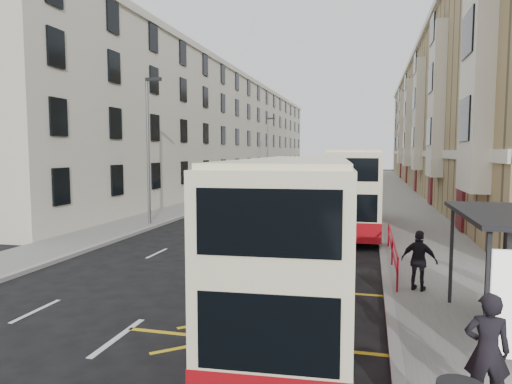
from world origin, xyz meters
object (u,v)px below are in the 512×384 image
(street_lamp_near, at_px, (149,143))
(street_lamp_far, at_px, (268,148))
(white_van, at_px, (276,181))
(car_silver, at_px, (306,175))
(double_decker_rear, at_px, (353,190))
(pedestrian_far, at_px, (419,261))
(pedestrian_near, at_px, (487,351))
(car_dark, at_px, (311,172))
(double_decker_front, at_px, (298,240))
(car_red, at_px, (356,173))
(bus_shelter, at_px, (511,248))

(street_lamp_near, bearing_deg, street_lamp_far, 90.00)
(street_lamp_far, xyz_separation_m, white_van, (1.15, -1.02, -3.86))
(car_silver, bearing_deg, double_decker_rear, -86.97)
(pedestrian_far, bearing_deg, pedestrian_near, 114.84)
(street_lamp_far, distance_m, white_van, 4.15)
(street_lamp_far, distance_m, car_dark, 27.73)
(double_decker_front, xyz_separation_m, car_red, (-0.55, 64.97, -1.39))
(pedestrian_far, bearing_deg, white_van, -51.21)
(bus_shelter, bearing_deg, car_dark, 100.56)
(street_lamp_far, relative_size, double_decker_front, 0.79)
(pedestrian_far, height_order, car_red, pedestrian_far)
(street_lamp_near, relative_size, double_decker_rear, 0.75)
(car_dark, bearing_deg, pedestrian_far, -71.20)
(street_lamp_near, height_order, pedestrian_far, street_lamp_near)
(street_lamp_near, xyz_separation_m, car_dark, (1.68, 57.39, -3.97))
(double_decker_front, distance_m, white_van, 42.07)
(street_lamp_far, bearing_deg, bus_shelter, -70.88)
(white_van, bearing_deg, pedestrian_near, -64.63)
(bus_shelter, xyz_separation_m, car_red, (-5.11, 65.26, -1.49))
(car_silver, bearing_deg, car_red, 43.73)
(bus_shelter, relative_size, double_decker_rear, 0.40)
(bus_shelter, distance_m, pedestrian_far, 3.71)
(bus_shelter, height_order, double_decker_front, double_decker_front)
(double_decker_front, bearing_deg, pedestrian_far, 39.40)
(street_lamp_far, xyz_separation_m, pedestrian_near, (13.60, -45.38, -3.56))
(street_lamp_far, bearing_deg, pedestrian_far, -71.37)
(double_decker_front, bearing_deg, bus_shelter, -7.73)
(double_decker_rear, height_order, pedestrian_far, double_decker_rear)
(street_lamp_far, xyz_separation_m, car_red, (9.58, 22.87, -3.99))
(bus_shelter, bearing_deg, white_van, 108.13)
(double_decker_rear, height_order, car_red, double_decker_rear)
(street_lamp_near, relative_size, pedestrian_near, 4.30)
(street_lamp_far, xyz_separation_m, double_decker_front, (10.13, -42.10, -2.60))
(street_lamp_near, xyz_separation_m, double_decker_rear, (10.93, 1.66, -2.48))
(pedestrian_near, relative_size, car_dark, 0.46)
(double_decker_rear, distance_m, car_red, 51.25)
(double_decker_front, relative_size, car_silver, 2.25)
(car_red, bearing_deg, pedestrian_near, 102.44)
(pedestrian_far, bearing_deg, street_lamp_far, -50.11)
(car_dark, bearing_deg, car_silver, -76.84)
(street_lamp_far, relative_size, pedestrian_near, 4.30)
(double_decker_rear, xyz_separation_m, car_red, (-1.34, 51.21, -1.51))
(pedestrian_near, xyz_separation_m, car_dark, (-11.92, 72.77, -0.41))
(street_lamp_near, xyz_separation_m, pedestrian_far, (13.21, -9.18, -3.61))
(car_dark, bearing_deg, pedestrian_near, -71.72)
(street_lamp_near, bearing_deg, car_dark, 88.32)
(car_red, bearing_deg, pedestrian_far, 102.42)
(bus_shelter, height_order, pedestrian_far, bus_shelter)
(double_decker_rear, relative_size, car_dark, 2.64)
(street_lamp_near, bearing_deg, car_red, 79.73)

